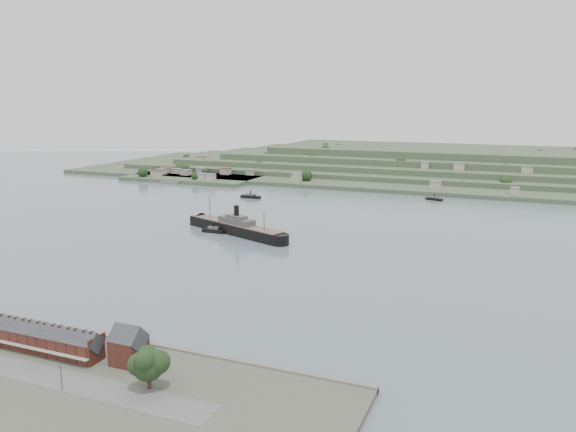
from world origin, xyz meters
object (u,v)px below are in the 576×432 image
at_px(steamship, 233,227).
at_px(fig_tree, 148,364).
at_px(terrace_row, 36,337).
at_px(tugboat, 214,230).
at_px(gabled_building, 129,346).

relative_size(steamship, fig_tree, 6.81).
bearing_deg(fig_tree, terrace_row, 171.49).
bearing_deg(terrace_row, tugboat, 100.80).
xyz_separation_m(terrace_row, steamship, (-23.40, 193.67, -2.46)).
distance_m(gabled_building, steamship, 199.22).
height_order(tugboat, fig_tree, fig_tree).
distance_m(terrace_row, gabled_building, 37.74).
height_order(steamship, tugboat, steamship).
relative_size(tugboat, fig_tree, 1.17).
relative_size(terrace_row, tugboat, 3.41).
bearing_deg(terrace_row, gabled_building, 6.12).
distance_m(terrace_row, tugboat, 192.90).
bearing_deg(tugboat, steamship, 18.44).
xyz_separation_m(terrace_row, gabled_building, (37.50, 4.02, 1.34)).
bearing_deg(terrace_row, fig_tree, -8.51).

